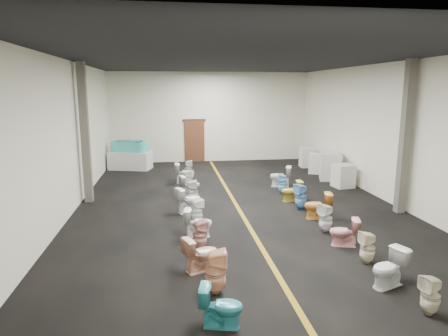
{
  "coord_description": "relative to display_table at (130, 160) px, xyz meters",
  "views": [
    {
      "loc": [
        -2.08,
        -12.24,
        3.65
      ],
      "look_at": [
        -0.25,
        1.0,
        1.0
      ],
      "focal_mm": 32.0,
      "sensor_mm": 36.0,
      "label": 1
    }
  ],
  "objects": [
    {
      "name": "floor",
      "position": [
        3.89,
        -6.38,
        -0.41
      ],
      "size": [
        16.0,
        16.0,
        0.0
      ],
      "primitive_type": "plane",
      "color": "black",
      "rests_on": "ground"
    },
    {
      "name": "ceiling",
      "position": [
        3.89,
        -6.38,
        4.09
      ],
      "size": [
        16.0,
        16.0,
        0.0
      ],
      "primitive_type": "plane",
      "rotation": [
        3.14,
        0.0,
        0.0
      ],
      "color": "black",
      "rests_on": "ground"
    },
    {
      "name": "wall_back",
      "position": [
        3.89,
        1.62,
        1.84
      ],
      "size": [
        10.0,
        0.0,
        10.0
      ],
      "primitive_type": "plane",
      "rotation": [
        1.57,
        0.0,
        0.0
      ],
      "color": "beige",
      "rests_on": "ground"
    },
    {
      "name": "wall_front",
      "position": [
        3.89,
        -14.38,
        1.84
      ],
      "size": [
        10.0,
        0.0,
        10.0
      ],
      "primitive_type": "plane",
      "rotation": [
        -1.57,
        0.0,
        0.0
      ],
      "color": "beige",
      "rests_on": "ground"
    },
    {
      "name": "wall_left",
      "position": [
        -1.11,
        -6.38,
        1.84
      ],
      "size": [
        0.0,
        16.0,
        16.0
      ],
      "primitive_type": "plane",
      "rotation": [
        1.57,
        0.0,
        1.57
      ],
      "color": "beige",
      "rests_on": "ground"
    },
    {
      "name": "wall_right",
      "position": [
        8.89,
        -6.38,
        1.84
      ],
      "size": [
        0.0,
        16.0,
        16.0
      ],
      "primitive_type": "plane",
      "rotation": [
        1.57,
        0.0,
        -1.57
      ],
      "color": "beige",
      "rests_on": "ground"
    },
    {
      "name": "aisle_stripe",
      "position": [
        3.89,
        -6.38,
        -0.41
      ],
      "size": [
        0.12,
        15.6,
        0.01
      ],
      "primitive_type": "cube",
      "color": "olive",
      "rests_on": "floor"
    },
    {
      "name": "back_door",
      "position": [
        3.09,
        1.56,
        0.64
      ],
      "size": [
        1.0,
        0.1,
        2.1
      ],
      "primitive_type": "cube",
      "color": "#562D19",
      "rests_on": "floor"
    },
    {
      "name": "door_frame",
      "position": [
        3.09,
        1.57,
        1.71
      ],
      "size": [
        1.15,
        0.08,
        0.1
      ],
      "primitive_type": "cube",
      "color": "#331C11",
      "rests_on": "back_door"
    },
    {
      "name": "column_left",
      "position": [
        -0.86,
        -5.38,
        1.84
      ],
      "size": [
        0.25,
        0.25,
        4.5
      ],
      "primitive_type": "cube",
      "color": "#59544C",
      "rests_on": "floor"
    },
    {
      "name": "column_right",
      "position": [
        8.64,
        -7.88,
        1.84
      ],
      "size": [
        0.25,
        0.25,
        4.5
      ],
      "primitive_type": "cube",
      "color": "#59544C",
      "rests_on": "floor"
    },
    {
      "name": "display_table",
      "position": [
        0.0,
        0.0,
        0.0
      ],
      "size": [
        2.04,
        1.39,
        0.83
      ],
      "primitive_type": "cube",
      "rotation": [
        0.0,
        0.0,
        -0.27
      ],
      "color": "silver",
      "rests_on": "floor"
    },
    {
      "name": "bathtub",
      "position": [
        -0.0,
        0.0,
        0.66
      ],
      "size": [
        1.75,
        1.16,
        0.55
      ],
      "rotation": [
        0.0,
        0.0,
        -0.43
      ],
      "color": "#44C5BE",
      "rests_on": "display_table"
    },
    {
      "name": "appliance_crate_a",
      "position": [
        8.29,
        -4.66,
        0.02
      ],
      "size": [
        0.77,
        0.77,
        0.87
      ],
      "primitive_type": "cube",
      "rotation": [
        0.0,
        0.0,
        0.16
      ],
      "color": "beige",
      "rests_on": "floor"
    },
    {
      "name": "appliance_crate_b",
      "position": [
        8.29,
        -3.43,
        0.14
      ],
      "size": [
        1.02,
        1.02,
        1.12
      ],
      "primitive_type": "cube",
      "rotation": [
        0.0,
        0.0,
        -0.31
      ],
      "color": "silver",
      "rests_on": "floor"
    },
    {
      "name": "appliance_crate_c",
      "position": [
        8.29,
        -2.03,
        0.01
      ],
      "size": [
        0.99,
        0.99,
        0.85
      ],
      "primitive_type": "cube",
      "rotation": [
        0.0,
        0.0,
        -0.4
      ],
      "color": "white",
      "rests_on": "floor"
    },
    {
      "name": "appliance_crate_d",
      "position": [
        8.29,
        -0.62,
        0.04
      ],
      "size": [
        0.7,
        0.7,
        0.91
      ],
      "primitive_type": "cube",
      "rotation": [
        0.0,
        0.0,
        -0.1
      ],
      "color": "silver",
      "rests_on": "floor"
    },
    {
      "name": "toilet_left_0",
      "position": [
        2.54,
        -13.02,
        -0.07
      ],
      "size": [
        0.74,
        0.52,
        0.68
      ],
      "primitive_type": "imported",
      "rotation": [
        0.0,
        0.0,
        1.34
      ],
      "color": "teal",
      "rests_on": "floor"
    },
    {
      "name": "toilet_left_1",
      "position": [
        2.58,
        -11.98,
        0.0
      ],
      "size": [
        0.39,
        0.38,
        0.83
      ],
      "primitive_type": "imported",
      "rotation": [
        0.0,
        0.0,
        1.56
      ],
      "color": "#F2B187",
      "rests_on": "floor"
    },
    {
      "name": "toilet_left_2",
      "position": [
        2.39,
        -11.02,
        -0.05
      ],
      "size": [
        0.82,
        0.66,
        0.74
      ],
      "primitive_type": "imported",
      "rotation": [
        0.0,
        0.0,
        1.97
      ],
      "color": "#E7AB8D",
      "rests_on": "floor"
    },
    {
      "name": "toilet_left_3",
      "position": [
        2.45,
        -9.96,
        -0.05
      ],
      "size": [
        0.41,
        0.4,
        0.73
      ],
      "primitive_type": "imported",
      "rotation": [
        0.0,
        0.0,
        1.83
      ],
      "color": "#CE8F8D",
      "rests_on": "floor"
    },
    {
      "name": "toilet_left_4",
      "position": [
        2.48,
        -9.07,
        -0.06
      ],
      "size": [
        0.76,
        0.52,
        0.71
      ],
      "primitive_type": "imported",
      "rotation": [
        0.0,
        0.0,
        1.39
      ],
      "color": "white",
      "rests_on": "floor"
    },
    {
      "name": "toilet_left_5",
      "position": [
        2.52,
        -8.05,
        -0.07
      ],
      "size": [
        0.41,
        0.41,
        0.68
      ],
      "primitive_type": "imported",
      "rotation": [
        0.0,
        0.0,
        1.99
      ],
      "color": "white",
      "rests_on": "floor"
    },
    {
      "name": "toilet_left_6",
      "position": [
        2.34,
        -7.03,
        -0.02
      ],
      "size": [
        0.87,
        0.71,
        0.78
      ],
      "primitive_type": "imported",
      "rotation": [
        0.0,
        0.0,
        2.0
      ],
      "color": "white",
      "rests_on": "floor"
    },
    {
      "name": "toilet_left_7",
      "position": [
        2.48,
        -6.03,
        -0.03
      ],
      "size": [
        0.35,
        0.34,
        0.76
      ],
      "primitive_type": "imported",
      "rotation": [
        0.0,
        0.0,
        1.57
      ],
      "color": "silver",
      "rests_on": "floor"
    },
    {
      "name": "toilet_left_8",
      "position": [
        2.49,
        -5.05,
        -0.06
      ],
      "size": [
        0.77,
        0.54,
        0.72
      ],
      "primitive_type": "imported",
      "rotation": [
        0.0,
        0.0,
        1.79
      ],
      "color": "silver",
      "rests_on": "floor"
    },
    {
      "name": "toilet_left_9",
      "position": [
        2.49,
        -4.01,
        -0.07
      ],
      "size": [
        0.4,
        0.4,
        0.69
      ],
      "primitive_type": "imported",
      "rotation": [
        0.0,
        0.0,
        1.22
      ],
      "color": "white",
      "rests_on": "floor"
    },
    {
      "name": "toilet_left_10",
      "position": [
        2.38,
        -3.09,
        -0.02
      ],
      "size": [
        0.79,
        0.47,
        0.79
      ],
      "primitive_type": "imported",
      "rotation": [
        0.0,
        0.0,
        1.61
      ],
      "color": "silver",
      "rests_on": "floor"
    },
    {
      "name": "toilet_left_11",
      "position": [
        2.57,
        -2.06,
        -0.06
      ],
      "size": [
        0.36,
        0.35,
        0.71
      ],
      "primitive_type": "imported",
      "rotation": [
        0.0,
        0.0,
        1.47
      ],
      "color": "white",
      "rests_on": "floor"
    },
    {
      "name": "toilet_right_0",
      "position": [
        5.98,
        -13.15,
        -0.07
      ],
      "size": [
        0.38,
        0.37,
        0.68
      ],
      "primitive_type": "imported",
      "rotation": [
        0.0,
        0.0,
        -1.34
      ],
      "color": "beige",
      "rests_on": "floor"
    },
    {
      "name": "toilet_right_1",
      "position": [
        5.81,
        -12.17,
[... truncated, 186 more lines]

